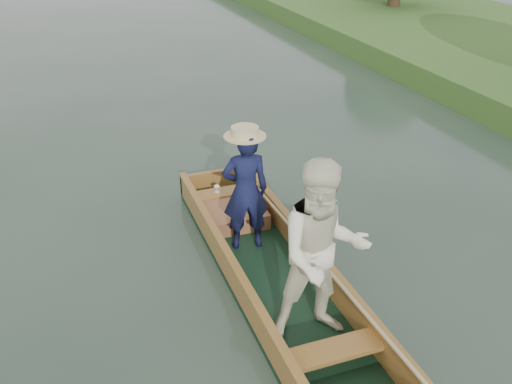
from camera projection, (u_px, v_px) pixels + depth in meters
name	position (u px, v px, depth m)	size (l,w,h in m)	color
ground	(273.00, 282.00, 7.00)	(120.00, 120.00, 0.00)	#283D30
punt	(288.00, 245.00, 6.38)	(1.19, 5.20, 2.08)	black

